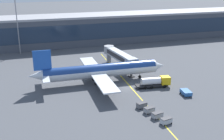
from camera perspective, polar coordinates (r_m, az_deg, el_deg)
The scene contains 12 objects.
ground_plane at distance 84.86m, azimuth 3.10°, elevation -3.80°, with size 700.00×700.00×0.00m, color #47494F.
apron_lead_in_line at distance 87.12m, azimuth 3.57°, elevation -3.20°, with size 0.30×80.00×0.01m, color yellow.
terminal_building at distance 143.02m, azimuth -8.23°, elevation 8.28°, with size 206.61×19.80×14.70m.
main_airliner at distance 88.27m, azimuth -2.42°, elevation -0.15°, with size 44.98×35.58×11.99m.
jet_bridge at distance 102.14m, azimuth 1.37°, elevation 3.04°, with size 5.63×23.19×6.66m.
fuel_tanker at distance 86.05m, azimuth 8.97°, elevation -2.44°, with size 11.03×3.85×3.25m.
pushback_tug at distance 82.51m, azimuth 15.08°, elevation -4.47°, with size 2.86×4.11×1.40m.
baggage_cart_0 at distance 65.89m, azimuth 11.16°, elevation -10.28°, with size 2.90×2.07×1.48m.
baggage_cart_1 at distance 68.01m, azimuth 9.38°, elevation -9.21°, with size 2.90×2.07×1.48m.
baggage_cart_2 at distance 70.22m, azimuth 7.73°, elevation -8.20°, with size 2.90×2.07×1.48m.
baggage_cart_3 at distance 72.50m, azimuth 6.19°, elevation -7.24°, with size 2.90×2.07×1.48m.
apron_light_mast_0 at distance 127.85m, azimuth -19.13°, elevation 9.68°, with size 2.80×0.50×25.64m.
Camera 1 is at (-29.24, -72.95, 32.01)m, focal length 44.03 mm.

